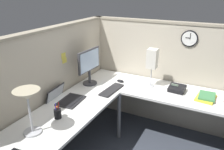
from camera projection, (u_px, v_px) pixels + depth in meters
ground_plane at (124, 147)px, 3.02m from camera, size 6.80×6.80×0.00m
cubicle_wall_back at (50, 92)px, 2.79m from camera, size 2.57×0.12×1.58m
cubicle_wall_right at (165, 75)px, 3.34m from camera, size 0.12×2.37×1.58m
desk at (124, 112)px, 2.65m from camera, size 2.35×2.15×0.73m
monitor at (89, 64)px, 3.07m from camera, size 0.46×0.20×0.50m
laptop at (64, 98)px, 2.72m from camera, size 0.37×0.41×0.22m
keyboard at (112, 90)px, 2.97m from camera, size 0.44×0.17×0.02m
computer_mouse at (120, 81)px, 3.23m from camera, size 0.06×0.10×0.03m
desk_lamp_dome at (27, 98)px, 1.98m from camera, size 0.24×0.24×0.44m
pen_cup at (58, 114)px, 2.33m from camera, size 0.08×0.08×0.18m
office_phone at (177, 89)px, 2.93m from camera, size 0.20×0.22×0.11m
book_stack at (206, 97)px, 2.75m from camera, size 0.30×0.24×0.04m
desk_lamp_paper at (152, 60)px, 2.96m from camera, size 0.13×0.13×0.53m
wall_clock at (189, 38)px, 2.96m from camera, size 0.04×0.22×0.22m
pinned_note_leftmost at (65, 61)px, 2.86m from camera, size 0.09×0.00×0.07m
pinned_note_middle at (64, 56)px, 2.82m from camera, size 0.08×0.00×0.08m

